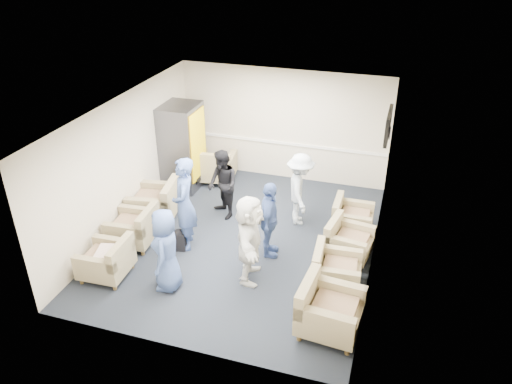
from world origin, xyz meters
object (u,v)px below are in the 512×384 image
(armchair_right_near, at_px, (326,311))
(armchair_left_far, at_px, (157,203))
(person_mid_left, at_px, (184,204))
(vending_machine, at_px, (183,147))
(person_mid_right, at_px, (269,220))
(armchair_corner, at_px, (215,168))
(person_front_left, at_px, (166,250))
(armchair_left_mid, at_px, (135,229))
(person_front_right, at_px, (250,239))
(armchair_right_midfar, at_px, (346,242))
(armchair_right_midnear, at_px, (334,271))
(armchair_right_far, at_px, (350,219))
(person_back_left, at_px, (223,185))
(person_back_right, at_px, (300,189))
(armchair_left_near, at_px, (108,261))

(armchair_right_near, bearing_deg, armchair_left_far, 66.14)
(armchair_right_near, xyz_separation_m, person_mid_left, (-2.99, 1.47, 0.57))
(vending_machine, bearing_deg, person_mid_right, -38.18)
(armchair_corner, height_order, person_front_left, person_front_left)
(armchair_left_far, height_order, armchair_corner, armchair_left_far)
(armchair_left_mid, xyz_separation_m, person_front_right, (2.46, -0.37, 0.48))
(person_front_left, relative_size, person_mid_right, 1.00)
(armchair_left_mid, height_order, person_front_right, person_front_right)
(person_front_left, bearing_deg, armchair_right_midfar, 109.99)
(armchair_right_midnear, xyz_separation_m, armchair_right_far, (0.03, 1.83, -0.01))
(armchair_left_mid, distance_m, armchair_right_midnear, 3.91)
(person_back_left, relative_size, person_back_right, 0.97)
(armchair_left_far, height_order, armchair_right_midnear, armchair_left_far)
(person_back_left, height_order, person_mid_right, person_mid_right)
(person_mid_left, relative_size, person_mid_right, 1.23)
(person_back_left, distance_m, person_mid_right, 1.71)
(person_front_left, bearing_deg, armchair_right_near, 72.18)
(armchair_right_near, bearing_deg, person_mid_left, 68.95)
(armchair_left_far, xyz_separation_m, person_mid_left, (1.01, -0.75, 0.56))
(person_front_left, bearing_deg, armchair_left_mid, -142.74)
(armchair_left_far, distance_m, armchair_right_midnear, 4.10)
(armchair_right_far, height_order, person_front_right, person_front_right)
(armchair_left_mid, xyz_separation_m, person_mid_left, (0.99, 0.22, 0.60))
(person_mid_left, bearing_deg, armchair_right_near, 42.72)
(person_front_left, relative_size, person_mid_left, 0.81)
(armchair_left_far, xyz_separation_m, armchair_right_far, (3.97, 0.69, -0.06))
(armchair_right_near, distance_m, vending_machine, 5.62)
(person_front_left, bearing_deg, armchair_right_midnear, 94.36)
(person_front_left, bearing_deg, armchair_right_far, 121.40)
(armchair_corner, relative_size, vending_machine, 0.51)
(person_front_left, xyz_separation_m, person_back_left, (0.07, 2.50, -0.00))
(armchair_right_midfar, distance_m, person_back_left, 2.85)
(person_front_left, xyz_separation_m, person_back_right, (1.67, 2.73, 0.02))
(armchair_left_mid, distance_m, person_front_left, 1.62)
(armchair_right_near, bearing_deg, person_back_right, 25.53)
(armchair_left_far, bearing_deg, armchair_right_midfar, 77.68)
(armchair_corner, height_order, person_mid_left, person_mid_left)
(armchair_left_mid, height_order, armchair_right_near, armchair_right_near)
(armchair_left_mid, relative_size, armchair_right_near, 0.90)
(person_back_left, bearing_deg, armchair_right_far, 47.41)
(armchair_corner, relative_size, person_mid_left, 0.55)
(armchair_right_near, bearing_deg, person_front_left, 90.03)
(armchair_left_near, height_order, person_front_right, person_front_right)
(vending_machine, relative_size, person_back_right, 1.30)
(person_mid_left, relative_size, person_back_left, 1.24)
(person_back_left, bearing_deg, armchair_right_midnear, 11.75)
(armchair_corner, xyz_separation_m, person_back_right, (2.37, -1.25, 0.41))
(person_back_right, relative_size, person_front_right, 0.95)
(armchair_left_far, relative_size, armchair_right_far, 1.38)
(armchair_left_mid, distance_m, armchair_corner, 3.02)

